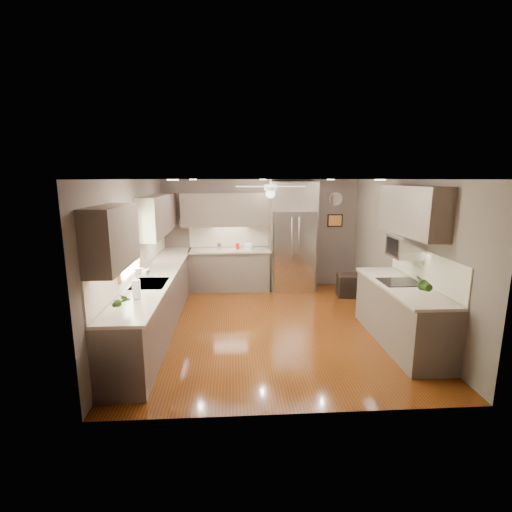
{
  "coord_description": "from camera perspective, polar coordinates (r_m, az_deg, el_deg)",
  "views": [
    {
      "loc": [
        -0.64,
        -6.06,
        2.51
      ],
      "look_at": [
        -0.23,
        0.6,
        1.11
      ],
      "focal_mm": 26.0,
      "sensor_mm": 36.0,
      "label": 1
    }
  ],
  "objects": [
    {
      "name": "wall_back",
      "position": [
        8.68,
        0.71,
        3.45
      ],
      "size": [
        4.5,
        0.0,
        4.5
      ],
      "primitive_type": "plane",
      "rotation": [
        1.57,
        0.0,
        0.0
      ],
      "color": "brown",
      "rests_on": "ground"
    },
    {
      "name": "soap_bottle",
      "position": [
        6.24,
        -16.57,
        -2.35
      ],
      "size": [
        0.11,
        0.11,
        0.19
      ],
      "primitive_type": "imported",
      "rotation": [
        0.0,
        0.0,
        -0.27
      ],
      "color": "white",
      "rests_on": "left_run"
    },
    {
      "name": "canister_d",
      "position": [
        8.45,
        -2.86,
        1.49
      ],
      "size": [
        0.1,
        0.1,
        0.13
      ],
      "primitive_type": "cylinder",
      "rotation": [
        0.0,
        0.0,
        -0.09
      ],
      "color": "maroon",
      "rests_on": "back_run"
    },
    {
      "name": "canister_b",
      "position": [
        8.43,
        -5.69,
        1.49
      ],
      "size": [
        0.11,
        0.11,
        0.15
      ],
      "primitive_type": "cylinder",
      "rotation": [
        0.0,
        0.0,
        -0.12
      ],
      "color": "silver",
      "rests_on": "back_run"
    },
    {
      "name": "bowl",
      "position": [
        8.42,
        -1.15,
        1.25
      ],
      "size": [
        0.28,
        0.28,
        0.06
      ],
      "primitive_type": "imported",
      "rotation": [
        0.0,
        0.0,
        -0.24
      ],
      "color": "#C6B795",
      "rests_on": "back_run"
    },
    {
      "name": "recessed_lights",
      "position": [
        6.49,
        1.79,
        11.66
      ],
      "size": [
        2.84,
        3.14,
        0.01
      ],
      "color": "white",
      "rests_on": "ceiling"
    },
    {
      "name": "stool",
      "position": [
        8.32,
        13.97,
        -4.4
      ],
      "size": [
        0.49,
        0.49,
        0.5
      ],
      "color": "black",
      "rests_on": "ground"
    },
    {
      "name": "wall_right",
      "position": [
        6.83,
        21.55,
        0.35
      ],
      "size": [
        0.0,
        5.0,
        5.0
      ],
      "primitive_type": "plane",
      "rotation": [
        1.57,
        0.0,
        -1.57
      ],
      "color": "brown",
      "rests_on": "ground"
    },
    {
      "name": "left_run",
      "position": [
        6.66,
        -14.85,
        -6.3
      ],
      "size": [
        0.65,
        4.7,
        1.45
      ],
      "color": "brown",
      "rests_on": "ground"
    },
    {
      "name": "refrigerator",
      "position": [
        8.43,
        5.64,
        2.73
      ],
      "size": [
        1.06,
        0.75,
        2.45
      ],
      "color": "silver",
      "rests_on": "ground"
    },
    {
      "name": "potted_plant_left",
      "position": [
        4.68,
        -19.86,
        -6.53
      ],
      "size": [
        0.19,
        0.15,
        0.3
      ],
      "primitive_type": "imported",
      "rotation": [
        0.0,
        0.0,
        -0.3
      ],
      "color": "#284F16",
      "rests_on": "left_run"
    },
    {
      "name": "microwave",
      "position": [
        6.21,
        21.95,
        1.4
      ],
      "size": [
        0.43,
        0.55,
        0.34
      ],
      "color": "silver",
      "rests_on": "wall_right"
    },
    {
      "name": "paper_towel",
      "position": [
        5.15,
        -17.93,
        -4.88
      ],
      "size": [
        0.11,
        0.11,
        0.27
      ],
      "color": "white",
      "rests_on": "left_run"
    },
    {
      "name": "potted_plant_right",
      "position": [
        5.48,
        24.29,
        -3.98
      ],
      "size": [
        0.2,
        0.17,
        0.36
      ],
      "primitive_type": "imported",
      "rotation": [
        0.0,
        0.0,
        0.06
      ],
      "color": "#284F16",
      "rests_on": "right_run"
    },
    {
      "name": "wall_left",
      "position": [
        6.39,
        -18.06,
        -0.14
      ],
      "size": [
        0.0,
        5.0,
        5.0
      ],
      "primitive_type": "plane",
      "rotation": [
        1.57,
        0.0,
        1.57
      ],
      "color": "brown",
      "rests_on": "ground"
    },
    {
      "name": "wall_front",
      "position": [
        3.83,
        6.34,
        -7.44
      ],
      "size": [
        4.5,
        0.0,
        4.5
      ],
      "primitive_type": "plane",
      "rotation": [
        -1.57,
        0.0,
        0.0
      ],
      "color": "brown",
      "rests_on": "ground"
    },
    {
      "name": "floor",
      "position": [
        6.59,
        2.33,
        -10.59
      ],
      "size": [
        5.0,
        5.0,
        0.0
      ],
      "primitive_type": "plane",
      "color": "#481F09",
      "rests_on": "ground"
    },
    {
      "name": "uppers",
      "position": [
        6.8,
        -4.42,
        6.39
      ],
      "size": [
        4.5,
        4.7,
        0.95
      ],
      "color": "brown",
      "rests_on": "wall_left"
    },
    {
      "name": "back_run",
      "position": [
        8.51,
        -4.03,
        -2.0
      ],
      "size": [
        1.85,
        0.65,
        1.45
      ],
      "color": "brown",
      "rests_on": "ground"
    },
    {
      "name": "right_run",
      "position": [
        6.19,
        21.41,
        -8.12
      ],
      "size": [
        0.7,
        2.2,
        1.45
      ],
      "color": "brown",
      "rests_on": "ground"
    },
    {
      "name": "ceiling",
      "position": [
        6.09,
        2.53,
        11.71
      ],
      "size": [
        5.0,
        5.0,
        0.0
      ],
      "primitive_type": "plane",
      "rotation": [
        3.14,
        0.0,
        0.0
      ],
      "color": "white",
      "rests_on": "ground"
    },
    {
      "name": "ceiling_fan",
      "position": [
        6.4,
        2.23,
        10.21
      ],
      "size": [
        1.18,
        1.18,
        0.32
      ],
      "color": "white",
      "rests_on": "ceiling"
    },
    {
      "name": "sink",
      "position": [
        5.93,
        -16.04,
        -4.34
      ],
      "size": [
        0.5,
        0.7,
        0.32
      ],
      "color": "silver",
      "rests_on": "left_run"
    },
    {
      "name": "framed_print",
      "position": [
        8.92,
        12.06,
        5.36
      ],
      "size": [
        0.36,
        0.03,
        0.3
      ],
      "color": "black",
      "rests_on": "wall_back"
    },
    {
      "name": "wall_clock",
      "position": [
        8.88,
        12.19,
        8.57
      ],
      "size": [
        0.3,
        0.03,
        0.3
      ],
      "color": "white",
      "rests_on": "wall_back"
    },
    {
      "name": "window",
      "position": [
        5.86,
        -19.15,
        1.73
      ],
      "size": [
        0.05,
        1.12,
        0.92
      ],
      "color": "#BFF2B2",
      "rests_on": "wall_left"
    }
  ]
}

